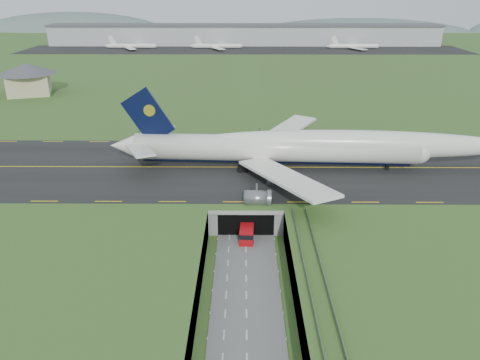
{
  "coord_description": "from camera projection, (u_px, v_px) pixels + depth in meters",
  "views": [
    {
      "loc": [
        -0.61,
        -79.98,
        49.84
      ],
      "look_at": [
        -1.34,
        20.0,
        7.98
      ],
      "focal_mm": 35.0,
      "sensor_mm": 36.0,
      "label": 1
    }
  ],
  "objects": [
    {
      "name": "tunnel_portal",
      "position": [
        246.0,
        204.0,
        107.15
      ],
      "size": [
        17.0,
        22.3,
        6.0
      ],
      "color": "gray",
      "rests_on": "ground"
    },
    {
      "name": "trench_road",
      "position": [
        246.0,
        277.0,
        86.06
      ],
      "size": [
        12.0,
        75.0,
        0.2
      ],
      "primitive_type": "cube",
      "color": "slate",
      "rests_on": "ground"
    },
    {
      "name": "ground",
      "position": [
        246.0,
        256.0,
        93.02
      ],
      "size": [
        900.0,
        900.0,
        0.0
      ],
      "primitive_type": "plane",
      "color": "#405C25",
      "rests_on": "ground"
    },
    {
      "name": "airfield_deck",
      "position": [
        246.0,
        243.0,
        91.86
      ],
      "size": [
        800.0,
        800.0,
        6.0
      ],
      "primitive_type": "cube",
      "color": "gray",
      "rests_on": "ground"
    },
    {
      "name": "distant_hills",
      "position": [
        305.0,
        40.0,
        490.75
      ],
      "size": [
        700.0,
        91.0,
        60.0
      ],
      "color": "slate",
      "rests_on": "ground"
    },
    {
      "name": "service_building",
      "position": [
        28.0,
        76.0,
        199.04
      ],
      "size": [
        30.58,
        30.58,
        13.25
      ],
      "rotation": [
        0.0,
        0.0,
        0.31
      ],
      "color": "#C5B48E",
      "rests_on": "ground"
    },
    {
      "name": "cargo_terminal",
      "position": [
        244.0,
        35.0,
        363.8
      ],
      "size": [
        320.0,
        67.0,
        15.6
      ],
      "color": "#B2B2B2",
      "rests_on": "ground"
    },
    {
      "name": "jumbo_jet",
      "position": [
        304.0,
        148.0,
        118.2
      ],
      "size": [
        102.73,
        64.53,
        21.37
      ],
      "rotation": [
        0.0,
        0.0,
        -0.05
      ],
      "color": "white",
      "rests_on": "ground"
    },
    {
      "name": "shuttle_tram",
      "position": [
        247.0,
        231.0,
        98.73
      ],
      "size": [
        3.34,
        7.89,
        3.15
      ],
      "rotation": [
        0.0,
        0.0,
        -0.06
      ],
      "color": "#AA0B0F",
      "rests_on": "ground"
    },
    {
      "name": "guideway",
      "position": [
        317.0,
        292.0,
        73.26
      ],
      "size": [
        3.0,
        53.0,
        7.05
      ],
      "color": "#A8A8A3",
      "rests_on": "ground"
    },
    {
      "name": "taxiway",
      "position": [
        246.0,
        167.0,
        121.1
      ],
      "size": [
        800.0,
        44.0,
        0.18
      ],
      "primitive_type": "cube",
      "color": "black",
      "rests_on": "airfield_deck"
    }
  ]
}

